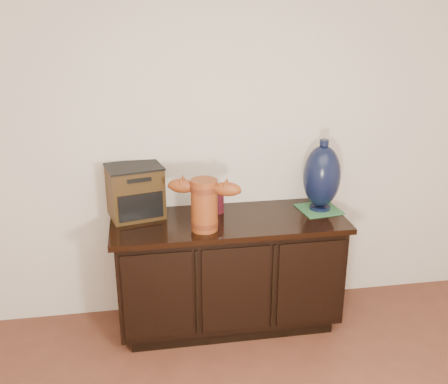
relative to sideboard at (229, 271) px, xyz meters
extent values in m
plane|color=silver|center=(0.00, 0.27, 0.91)|extent=(4.50, 0.00, 4.50)
cube|color=black|center=(0.00, 0.00, -0.35)|extent=(1.29, 0.45, 0.08)
cube|color=black|center=(0.00, 0.00, 0.01)|extent=(1.40, 0.50, 0.64)
cube|color=black|center=(0.00, 0.00, 0.35)|extent=(1.46, 0.56, 0.03)
cube|color=black|center=(-0.47, -0.25, 0.01)|extent=(0.41, 0.01, 0.56)
cube|color=black|center=(0.00, -0.25, 0.01)|extent=(0.41, 0.01, 0.56)
cube|color=black|center=(0.47, -0.25, 0.01)|extent=(0.41, 0.01, 0.56)
cylinder|color=brown|center=(-0.17, -0.13, 0.52)|extent=(0.20, 0.20, 0.31)
cylinder|color=#3C130B|center=(-0.17, -0.13, 0.41)|extent=(0.21, 0.21, 0.03)
cylinder|color=#3C130B|center=(-0.17, -0.13, 0.63)|extent=(0.21, 0.21, 0.03)
ellipsoid|color=brown|center=(-0.29, -0.08, 0.63)|extent=(0.18, 0.13, 0.08)
ellipsoid|color=brown|center=(-0.04, -0.18, 0.63)|extent=(0.18, 0.13, 0.08)
cube|color=#36230D|center=(-0.57, 0.15, 0.53)|extent=(0.37, 0.32, 0.32)
cube|color=black|center=(-0.54, 0.02, 0.48)|extent=(0.27, 0.07, 0.16)
cube|color=black|center=(-0.57, 0.15, 0.69)|extent=(0.38, 0.33, 0.01)
cube|color=#2F6A3C|center=(0.61, 0.06, 0.37)|extent=(0.28, 0.28, 0.01)
cylinder|color=black|center=(0.61, 0.06, 0.39)|extent=(0.13, 0.13, 0.02)
ellipsoid|color=black|center=(0.61, 0.06, 0.60)|extent=(0.27, 0.27, 0.41)
cylinder|color=black|center=(0.61, 0.06, 0.82)|extent=(0.06, 0.06, 0.04)
cylinder|color=maroon|center=(-0.04, 0.12, 0.45)|extent=(0.07, 0.07, 0.17)
cylinder|color=silver|center=(-0.04, 0.12, 0.55)|extent=(0.06, 0.06, 0.03)
camera|label=1|loc=(-0.52, -2.95, 1.66)|focal=42.00mm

